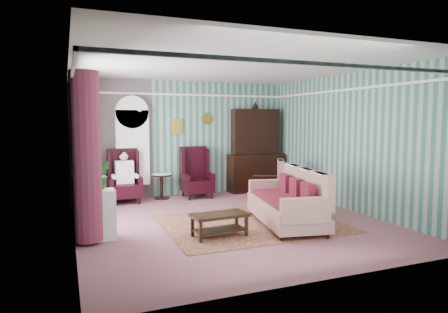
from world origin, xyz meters
name	(u,v)px	position (x,y,z in m)	size (l,w,h in m)	color
floor	(229,221)	(0.00, 0.00, 0.00)	(6.00, 6.00, 0.00)	#90535C
room_shell	(195,115)	(-0.62, 0.18, 2.01)	(5.53, 6.02, 2.91)	#3B6C65
bookcase	(132,153)	(-1.35, 2.84, 1.12)	(0.80, 0.28, 2.24)	silver
dresser_hutch	(256,147)	(1.90, 2.72, 1.18)	(1.50, 0.56, 2.36)	black
wingback_left	(124,176)	(-1.60, 2.45, 0.62)	(0.76, 0.80, 1.25)	black
wingback_right	(197,172)	(0.15, 2.45, 0.62)	(0.76, 0.80, 1.25)	black
seated_woman	(124,178)	(-1.60, 2.45, 0.59)	(0.44, 0.40, 1.18)	silver
round_side_table	(162,187)	(-0.70, 2.60, 0.30)	(0.50, 0.50, 0.60)	black
nest_table	(312,191)	(2.47, 0.90, 0.27)	(0.45, 0.38, 0.54)	black
plant_stand	(98,215)	(-2.40, -0.30, 0.40)	(0.55, 0.35, 0.80)	white
rug	(250,223)	(0.30, -0.30, 0.01)	(3.20, 2.60, 0.01)	#531B1E
sofa	(286,196)	(0.85, -0.64, 0.53)	(2.08, 0.93, 1.07)	beige
floral_armchair	(267,180)	(1.49, 1.31, 0.51)	(0.82, 0.80, 1.03)	beige
coffee_table	(219,225)	(-0.54, -0.88, 0.19)	(0.92, 0.45, 0.39)	black
potted_plant_a	(90,179)	(-2.50, -0.40, 1.01)	(0.37, 0.32, 0.42)	#20581B
potted_plant_b	(102,175)	(-2.30, -0.17, 1.03)	(0.25, 0.20, 0.45)	#20541A
potted_plant_c	(95,180)	(-2.42, -0.29, 0.97)	(0.19, 0.19, 0.35)	#24541A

